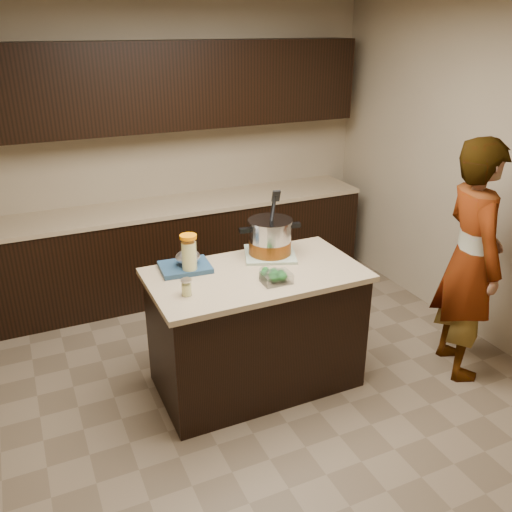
{
  "coord_description": "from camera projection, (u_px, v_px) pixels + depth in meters",
  "views": [
    {
      "loc": [
        -1.39,
        -3.04,
        2.46
      ],
      "look_at": [
        0.0,
        0.0,
        1.02
      ],
      "focal_mm": 38.0,
      "sensor_mm": 36.0,
      "label": 1
    }
  ],
  "objects": [
    {
      "name": "dish_towel",
      "position": [
        270.0,
        254.0,
        3.95
      ],
      "size": [
        0.46,
        0.46,
        0.02
      ],
      "primitive_type": "cube",
      "rotation": [
        0.0,
        0.0,
        -0.36
      ],
      "color": "#5C7B53",
      "rests_on": "island"
    },
    {
      "name": "lemonade_pitcher",
      "position": [
        189.0,
        256.0,
        3.61
      ],
      "size": [
        0.15,
        0.15,
        0.27
      ],
      "rotation": [
        0.0,
        0.0,
        0.4
      ],
      "color": "#D8D684",
      "rests_on": "island"
    },
    {
      "name": "island",
      "position": [
        256.0,
        329.0,
        3.86
      ],
      "size": [
        1.46,
        0.81,
        0.9
      ],
      "color": "black",
      "rests_on": "ground"
    },
    {
      "name": "broccoli_tub_right",
      "position": [
        277.0,
        275.0,
        3.59
      ],
      "size": [
        0.11,
        0.11,
        0.05
      ],
      "rotation": [
        0.0,
        0.0,
        0.05
      ],
      "color": "silver",
      "rests_on": "island"
    },
    {
      "name": "mason_jar",
      "position": [
        186.0,
        288.0,
        3.35
      ],
      "size": [
        0.09,
        0.09,
        0.11
      ],
      "rotation": [
        0.0,
        0.0,
        -0.25
      ],
      "color": "#D8D684",
      "rests_on": "island"
    },
    {
      "name": "person",
      "position": [
        470.0,
        261.0,
        3.88
      ],
      "size": [
        0.62,
        0.75,
        1.78
      ],
      "primitive_type": "imported",
      "rotation": [
        0.0,
        0.0,
        1.24
      ],
      "color": "gray",
      "rests_on": "ground"
    },
    {
      "name": "broccoli_tub_left",
      "position": [
        269.0,
        274.0,
        3.59
      ],
      "size": [
        0.15,
        0.15,
        0.06
      ],
      "rotation": [
        0.0,
        0.0,
        -0.16
      ],
      "color": "silver",
      "rests_on": "island"
    },
    {
      "name": "stock_pot",
      "position": [
        270.0,
        239.0,
        3.9
      ],
      "size": [
        0.46,
        0.36,
        0.46
      ],
      "rotation": [
        0.0,
        0.0,
        -0.14
      ],
      "color": "#B7B7BC",
      "rests_on": "dish_towel"
    },
    {
      "name": "blue_tray",
      "position": [
        186.0,
        263.0,
        3.71
      ],
      "size": [
        0.36,
        0.3,
        0.13
      ],
      "rotation": [
        0.0,
        0.0,
        -0.08
      ],
      "color": "navy",
      "rests_on": "island"
    },
    {
      "name": "ground_plane",
      "position": [
        256.0,
        381.0,
        4.04
      ],
      "size": [
        4.0,
        4.0,
        0.0
      ],
      "primitive_type": "plane",
      "color": "brown",
      "rests_on": "ground"
    },
    {
      "name": "broccoli_tub_rect",
      "position": [
        276.0,
        278.0,
        3.52
      ],
      "size": [
        0.19,
        0.15,
        0.07
      ],
      "rotation": [
        0.0,
        0.0,
        -0.02
      ],
      "color": "silver",
      "rests_on": "island"
    },
    {
      "name": "back_cabinets",
      "position": [
        180.0,
        198.0,
        5.12
      ],
      "size": [
        3.6,
        0.63,
        2.33
      ],
      "color": "black",
      "rests_on": "ground"
    },
    {
      "name": "room_shell",
      "position": [
        256.0,
        153.0,
        3.36
      ],
      "size": [
        4.04,
        4.04,
        2.72
      ],
      "color": "tan",
      "rests_on": "ground"
    }
  ]
}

